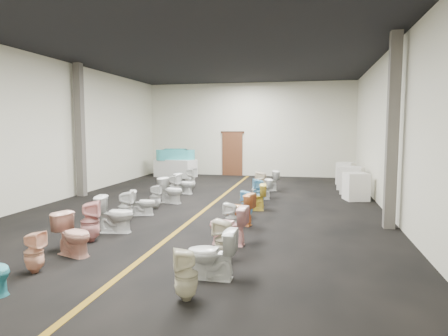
{
  "coord_description": "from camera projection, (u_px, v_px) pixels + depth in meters",
  "views": [
    {
      "loc": [
        2.89,
        -11.28,
        2.34
      ],
      "look_at": [
        0.26,
        1.0,
        1.07
      ],
      "focal_mm": 32.0,
      "sensor_mm": 36.0,
      "label": 1
    }
  ],
  "objects": [
    {
      "name": "toilet_left_9",
      "position": [
        174.0,
        187.0,
        13.26
      ],
      "size": [
        0.46,
        0.45,
        0.78
      ],
      "primitive_type": "imported",
      "rotation": [
        0.0,
        0.0,
        1.22
      ],
      "color": "silver",
      "rests_on": "floor"
    },
    {
      "name": "aisle_stripe",
      "position": [
        208.0,
        207.0,
        11.82
      ],
      "size": [
        0.12,
        15.6,
        0.01
      ],
      "primitive_type": "cube",
      "color": "#825D12",
      "rests_on": "floor"
    },
    {
      "name": "toilet_left_1",
      "position": [
        34.0,
        252.0,
        6.44
      ],
      "size": [
        0.32,
        0.31,
        0.68
      ],
      "primitive_type": "imported",
      "rotation": [
        0.0,
        0.0,
        1.6
      ],
      "color": "#F6B694",
      "rests_on": "floor"
    },
    {
      "name": "toilet_right_0",
      "position": [
        186.0,
        275.0,
        5.4
      ],
      "size": [
        0.43,
        0.42,
        0.72
      ],
      "primitive_type": "imported",
      "rotation": [
        0.0,
        0.0,
        -1.19
      ],
      "color": "beige",
      "rests_on": "floor"
    },
    {
      "name": "toilet_right_8",
      "position": [
        259.0,
        192.0,
        12.15
      ],
      "size": [
        0.45,
        0.44,
        0.8
      ],
      "primitive_type": "imported",
      "rotation": [
        0.0,
        0.0,
        -1.3
      ],
      "color": "#73BCE3",
      "rests_on": "floor"
    },
    {
      "name": "toilet_right_6",
      "position": [
        247.0,
        204.0,
        10.46
      ],
      "size": [
        0.33,
        0.32,
        0.7
      ],
      "primitive_type": "imported",
      "rotation": [
        0.0,
        0.0,
        -1.58
      ],
      "color": "#78C5EF",
      "rests_on": "floor"
    },
    {
      "name": "toilet_right_9",
      "position": [
        262.0,
        189.0,
        13.07
      ],
      "size": [
        0.74,
        0.57,
        0.67
      ],
      "primitive_type": "imported",
      "rotation": [
        0.0,
        0.0,
        -1.22
      ],
      "color": "white",
      "rests_on": "floor"
    },
    {
      "name": "wall_back",
      "position": [
        249.0,
        130.0,
        19.37
      ],
      "size": [
        10.0,
        0.0,
        10.0
      ],
      "primitive_type": "plane",
      "rotation": [
        1.57,
        0.0,
        0.0
      ],
      "color": "beige",
      "rests_on": "ground"
    },
    {
      "name": "toilet_right_3",
      "position": [
        228.0,
        225.0,
        7.97
      ],
      "size": [
        0.81,
        0.5,
        0.79
      ],
      "primitive_type": "imported",
      "rotation": [
        0.0,
        0.0,
        -1.65
      ],
      "color": "#EFACAB",
      "rests_on": "floor"
    },
    {
      "name": "appliance_crate_b",
      "position": [
        352.0,
        180.0,
        14.14
      ],
      "size": [
        0.87,
        0.87,
        0.97
      ],
      "primitive_type": "cube",
      "rotation": [
        0.0,
        0.0,
        -0.28
      ],
      "color": "silver",
      "rests_on": "floor"
    },
    {
      "name": "toilet_right_2",
      "position": [
        224.0,
        240.0,
        7.02
      ],
      "size": [
        0.39,
        0.38,
        0.74
      ],
      "primitive_type": "imported",
      "rotation": [
        0.0,
        0.0,
        -1.72
      ],
      "color": "beige",
      "rests_on": "floor"
    },
    {
      "name": "floor",
      "position": [
        208.0,
        207.0,
        11.82
      ],
      "size": [
        16.0,
        16.0,
        0.0
      ],
      "primitive_type": "plane",
      "color": "black",
      "rests_on": "ground"
    },
    {
      "name": "toilet_left_8",
      "position": [
        171.0,
        190.0,
        12.41
      ],
      "size": [
        0.86,
        0.61,
        0.79
      ],
      "primitive_type": "imported",
      "rotation": [
        0.0,
        0.0,
        1.34
      ],
      "color": "silver",
      "rests_on": "floor"
    },
    {
      "name": "wall_right",
      "position": [
        391.0,
        131.0,
        10.55
      ],
      "size": [
        0.0,
        16.0,
        16.0
      ],
      "primitive_type": "plane",
      "rotation": [
        1.57,
        0.0,
        -1.57
      ],
      "color": "beige",
      "rests_on": "ground"
    },
    {
      "name": "appliance_crate_c",
      "position": [
        349.0,
        178.0,
        15.17
      ],
      "size": [
        0.94,
        0.94,
        0.87
      ],
      "primitive_type": "cube",
      "rotation": [
        0.0,
        0.0,
        -0.27
      ],
      "color": "silver",
      "rests_on": "floor"
    },
    {
      "name": "display_table",
      "position": [
        176.0,
        168.0,
        19.05
      ],
      "size": [
        2.05,
        1.36,
        0.84
      ],
      "primitive_type": "cube",
      "rotation": [
        0.0,
        0.0,
        -0.23
      ],
      "color": "white",
      "rests_on": "floor"
    },
    {
      "name": "back_door",
      "position": [
        232.0,
        154.0,
        19.6
      ],
      "size": [
        1.0,
        0.1,
        2.1
      ],
      "primitive_type": "cube",
      "color": "#562D19",
      "rests_on": "floor"
    },
    {
      "name": "bathtub",
      "position": [
        175.0,
        155.0,
        18.99
      ],
      "size": [
        1.85,
        0.84,
        0.55
      ],
      "rotation": [
        0.0,
        0.0,
        0.15
      ],
      "color": "#40B4B9",
      "rests_on": "display_table"
    },
    {
      "name": "wall_left",
      "position": [
        55.0,
        131.0,
        12.63
      ],
      "size": [
        0.0,
        16.0,
        16.0
      ],
      "primitive_type": "plane",
      "rotation": [
        1.57,
        0.0,
        1.57
      ],
      "color": "beige",
      "rests_on": "ground"
    },
    {
      "name": "appliance_crate_a",
      "position": [
        356.0,
        187.0,
        12.92
      ],
      "size": [
        0.84,
        0.84,
        0.89
      ],
      "primitive_type": "cube",
      "rotation": [
        0.0,
        0.0,
        0.25
      ],
      "color": "silver",
      "rests_on": "floor"
    },
    {
      "name": "toilet_left_11",
      "position": [
        190.0,
        179.0,
        15.05
      ],
      "size": [
        0.45,
        0.45,
        0.83
      ],
      "primitive_type": "imported",
      "rotation": [
        0.0,
        0.0,
        1.35
      ],
      "color": "silver",
      "rests_on": "floor"
    },
    {
      "name": "toilet_left_7",
      "position": [
        155.0,
        197.0,
        11.55
      ],
      "size": [
        0.33,
        0.32,
        0.7
      ],
      "primitive_type": "imported",
      "rotation": [
        0.0,
        0.0,
        1.59
      ],
      "color": "silver",
      "rests_on": "floor"
    },
    {
      "name": "toilet_right_11",
      "position": [
        268.0,
        181.0,
        14.78
      ],
      "size": [
        0.85,
        0.68,
        0.75
      ],
      "primitive_type": "imported",
      "rotation": [
        0.0,
        0.0,
        -1.16
      ],
      "color": "silver",
      "rests_on": "floor"
    },
    {
      "name": "toilet_right_5",
      "position": [
        238.0,
        209.0,
        9.63
      ],
      "size": [
        0.86,
        0.63,
        0.78
      ],
      "primitive_type": "imported",
      "rotation": [
        0.0,
        0.0,
        -1.84
      ],
      "color": "#E28242",
      "rests_on": "floor"
    },
    {
      "name": "toilet_left_6",
      "position": [
        143.0,
        203.0,
        10.69
      ],
      "size": [
        0.75,
        0.57,
        0.68
      ],
      "primitive_type": "imported",
      "rotation": [
        0.0,
        0.0,
        1.9
      ],
      "color": "silver",
      "rests_on": "floor"
    },
    {
      "name": "appliance_crate_d",
      "position": [
        346.0,
        173.0,
        16.55
      ],
      "size": [
        0.85,
        0.85,
        0.91
      ],
      "primitive_type": "cube",
      "rotation": [
        0.0,
        0.0,
        -0.44
      ],
      "color": "white",
      "rests_on": "floor"
    },
    {
      "name": "ceiling",
      "position": [
        208.0,
        52.0,
        11.36
      ],
      "size": [
        16.0,
        16.0,
        0.0
      ],
      "primitive_type": "plane",
      "rotation": [
        3.14,
        0.0,
        0.0
      ],
      "color": "black",
      "rests_on": "ground"
    },
    {
      "name": "door_frame",
      "position": [
        232.0,
        132.0,
        19.5
      ],
      "size": [
        1.15,
        0.08,
        0.1
      ],
      "primitive_type": "cube",
      "color": "#331C11",
      "rests_on": "back_door"
    },
    {
      "name": "toilet_right_4",
      "position": [
        231.0,
        218.0,
        8.85
      ],
      "size": [
        0.34,
        0.33,
        0.69
      ],
      "primitive_type": "imported",
      "rotation": [
        0.0,
        0.0,
        -1.65
      ],
      "color": "silver",
      "rests_on": "floor"
    },
    {
      "name": "toilet_right_1",
      "position": [
        212.0,
        254.0,
        6.17
      ],
      "size": [
        0.78,
        0.45,
        0.79
      ],
      "primitive_type": "imported",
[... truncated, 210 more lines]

